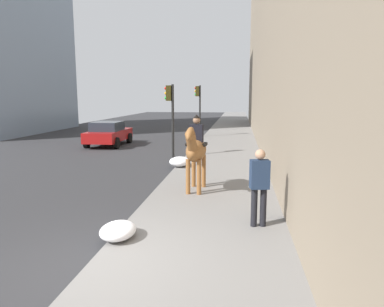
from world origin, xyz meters
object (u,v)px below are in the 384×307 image
at_px(traffic_light_far_curb, 199,103).
at_px(traffic_light_near_curb, 171,109).
at_px(car_near_lane, 108,133).
at_px(mounted_horse_near, 196,149).
at_px(pedestrian_greeting, 259,183).

bearing_deg(traffic_light_far_curb, traffic_light_near_curb, 177.83).
xyz_separation_m(car_near_lane, traffic_light_far_curb, (4.57, -4.89, 1.72)).
xyz_separation_m(mounted_horse_near, traffic_light_near_curb, (6.04, 1.89, 0.96)).
distance_m(mounted_horse_near, traffic_light_near_curb, 6.40).
xyz_separation_m(mounted_horse_near, traffic_light_far_curb, (14.67, 1.56, 1.08)).
xyz_separation_m(pedestrian_greeting, traffic_light_far_curb, (17.43, 3.28, 1.37)).
relative_size(pedestrian_greeting, traffic_light_near_curb, 0.49).
distance_m(mounted_horse_near, traffic_light_far_curb, 14.80).
bearing_deg(traffic_light_far_curb, pedestrian_greeting, -169.36).
bearing_deg(traffic_light_far_curb, car_near_lane, 133.08).
relative_size(car_near_lane, traffic_light_near_curb, 1.14).
relative_size(mounted_horse_near, car_near_lane, 0.58).
distance_m(pedestrian_greeting, car_near_lane, 15.24).
xyz_separation_m(pedestrian_greeting, car_near_lane, (12.86, 8.16, -0.35)).
height_order(mounted_horse_near, traffic_light_far_curb, traffic_light_far_curb).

